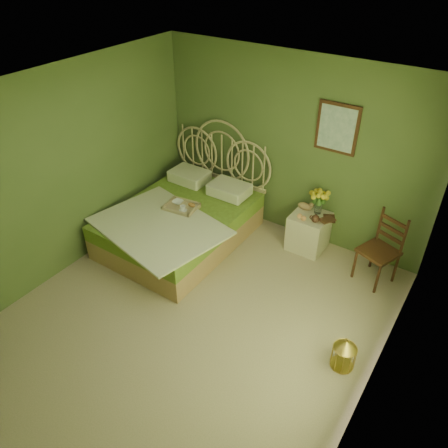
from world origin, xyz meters
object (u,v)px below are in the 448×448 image
Objects in this scene: birdcage at (344,354)px; bed at (182,220)px; chair at (382,244)px; nightstand at (310,226)px.

bed is at bearing 163.08° from birdcage.
chair is at bearing 15.89° from bed.
chair is (1.00, -0.09, 0.18)m from nightstand.
nightstand is 2.07m from birdcage.
nightstand is (1.62, 0.84, 0.03)m from bed.
birdcage is (2.80, -0.85, -0.14)m from bed.
birdcage is at bearing -55.02° from nightstand.
nightstand is at bearing -164.61° from chair.
nightstand is 2.62× the size of birdcage.
bed is 2.45× the size of nightstand.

